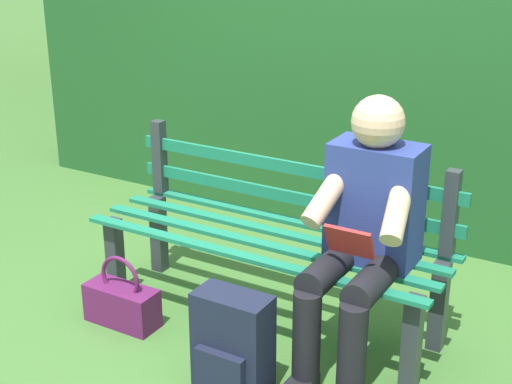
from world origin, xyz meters
TOP-DOWN VIEW (x-y plane):
  - ground at (0.00, 0.00)m, footprint 60.00×60.00m
  - park_bench at (0.00, -0.06)m, footprint 1.73×0.52m
  - person_seated at (-0.51, 0.10)m, footprint 0.44×0.73m
  - hedge_backdrop at (0.10, -1.58)m, footprint 4.86×0.81m
  - backpack at (-0.16, 0.56)m, footprint 0.31×0.24m
  - handbag at (0.59, 0.37)m, footprint 0.37×0.15m

SIDE VIEW (x-z plane):
  - ground at x=0.00m, z-range 0.00..0.00m
  - handbag at x=0.59m, z-range -0.07..0.29m
  - backpack at x=-0.16m, z-range -0.01..0.44m
  - park_bench at x=0.00m, z-range 0.00..0.85m
  - person_seated at x=-0.51m, z-range 0.04..1.22m
  - hedge_backdrop at x=0.10m, z-range -0.01..1.59m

